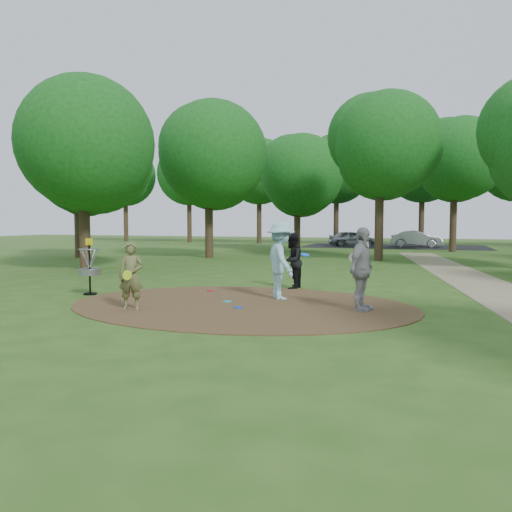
% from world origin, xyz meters
% --- Properties ---
extents(ground, '(100.00, 100.00, 0.00)m').
position_xyz_m(ground, '(0.00, 0.00, 0.00)').
color(ground, '#2D5119').
rests_on(ground, ground).
extents(dirt_clearing, '(8.40, 8.40, 0.02)m').
position_xyz_m(dirt_clearing, '(0.00, 0.00, 0.01)').
color(dirt_clearing, '#47301C').
rests_on(dirt_clearing, ground).
extents(parking_lot, '(14.00, 8.00, 0.01)m').
position_xyz_m(parking_lot, '(2.00, 30.00, 0.00)').
color(parking_lot, black).
rests_on(parking_lot, ground).
extents(player_observer_with_disc, '(0.64, 0.51, 1.54)m').
position_xyz_m(player_observer_with_disc, '(-2.12, -1.38, 0.77)').
color(player_observer_with_disc, brown).
rests_on(player_observer_with_disc, ground).
extents(player_throwing_with_disc, '(1.46, 1.48, 2.00)m').
position_xyz_m(player_throwing_with_disc, '(0.69, 1.16, 1.00)').
color(player_throwing_with_disc, '#95CCDE').
rests_on(player_throwing_with_disc, ground).
extents(player_walking_with_disc, '(0.64, 0.82, 1.66)m').
position_xyz_m(player_walking_with_disc, '(0.45, 3.21, 0.83)').
color(player_walking_with_disc, black).
rests_on(player_walking_with_disc, ground).
extents(player_waiting_with_disc, '(0.73, 1.18, 1.88)m').
position_xyz_m(player_waiting_with_disc, '(2.86, 0.06, 0.94)').
color(player_waiting_with_disc, gray).
rests_on(player_waiting_with_disc, ground).
extents(disc_ground_cyan, '(0.22, 0.22, 0.02)m').
position_xyz_m(disc_ground_cyan, '(-0.43, 0.24, 0.03)').
color(disc_ground_cyan, '#17B9B3').
rests_on(disc_ground_cyan, dirt_clearing).
extents(disc_ground_blue, '(0.22, 0.22, 0.02)m').
position_xyz_m(disc_ground_blue, '(0.13, -0.49, 0.03)').
color(disc_ground_blue, blue).
rests_on(disc_ground_blue, dirt_clearing).
extents(disc_ground_red, '(0.22, 0.22, 0.02)m').
position_xyz_m(disc_ground_red, '(-1.59, 1.85, 0.03)').
color(disc_ground_red, '#B3112C').
rests_on(disc_ground_red, dirt_clearing).
extents(car_left, '(3.92, 2.62, 1.24)m').
position_xyz_m(car_left, '(-1.31, 29.42, 0.62)').
color(car_left, '#929399').
rests_on(car_left, ground).
extents(car_right, '(3.87, 1.36, 1.27)m').
position_xyz_m(car_right, '(3.69, 29.71, 0.64)').
color(car_right, '#9EA1A6').
rests_on(car_right, ground).
extents(disc_golf_basket, '(0.63, 0.63, 1.54)m').
position_xyz_m(disc_golf_basket, '(-4.50, 0.30, 0.87)').
color(disc_golf_basket, black).
rests_on(disc_golf_basket, ground).
extents(tree_ring, '(37.06, 45.50, 8.51)m').
position_xyz_m(tree_ring, '(1.34, 8.19, 5.11)').
color(tree_ring, '#332316').
rests_on(tree_ring, ground).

